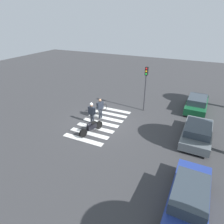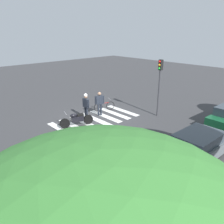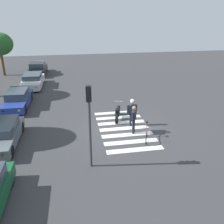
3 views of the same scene
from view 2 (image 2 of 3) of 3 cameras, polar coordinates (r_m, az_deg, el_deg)
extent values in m
plane|color=#38383A|center=(15.98, -4.15, -1.84)|extent=(60.00, 60.00, 0.00)
cylinder|color=black|center=(14.71, -11.82, -2.86)|extent=(0.66, 0.32, 0.64)
cylinder|color=black|center=(15.13, -6.02, -1.88)|extent=(0.66, 0.32, 0.64)
cube|color=black|center=(14.85, -8.73, -1.69)|extent=(0.85, 0.50, 0.36)
ellipsoid|color=black|center=(14.69, -9.64, -0.86)|extent=(0.53, 0.37, 0.24)
cube|color=black|center=(14.82, -8.05, -0.71)|extent=(0.49, 0.36, 0.12)
cylinder|color=#A5A5AD|center=(14.48, -11.71, -0.25)|extent=(0.21, 0.60, 0.04)
torus|color=black|center=(17.72, -0.41, 1.60)|extent=(0.65, 0.26, 0.68)
torus|color=black|center=(17.37, -3.50, 1.18)|extent=(0.65, 0.26, 0.68)
cylinder|color=maroon|center=(17.45, -1.95, 2.26)|extent=(0.76, 0.30, 0.04)
cylinder|color=maroon|center=(17.29, -2.90, 2.68)|extent=(0.04, 0.04, 0.34)
cube|color=black|center=(17.24, -2.91, 3.25)|extent=(0.22, 0.16, 0.06)
cylinder|color=#99999E|center=(17.50, -0.72, 3.42)|extent=(0.18, 0.44, 0.03)
cylinder|color=#1E232D|center=(16.57, -2.82, 0.61)|extent=(0.14, 0.14, 0.88)
cylinder|color=#1E232D|center=(16.54, -3.43, 0.56)|extent=(0.14, 0.14, 0.88)
cube|color=#1E232D|center=(16.32, -3.17, 3.06)|extent=(0.54, 0.42, 0.62)
sphere|color=#8C664C|center=(16.19, -3.21, 4.65)|extent=(0.24, 0.24, 0.24)
cylinder|color=#1E232D|center=(16.38, -2.13, 3.14)|extent=(0.09, 0.09, 0.59)
cylinder|color=#1E232D|center=(16.26, -4.23, 2.98)|extent=(0.09, 0.09, 0.59)
cylinder|color=#1E232D|center=(16.12, -6.71, -0.11)|extent=(0.14, 0.14, 0.85)
cylinder|color=#1E232D|center=(15.99, -6.31, -0.27)|extent=(0.14, 0.14, 0.85)
cube|color=#1E232D|center=(15.82, -6.61, 2.28)|extent=(0.22, 0.50, 0.60)
sphere|color=#8C664C|center=(15.69, -6.68, 3.87)|extent=(0.23, 0.23, 0.23)
cylinder|color=#1E232D|center=(16.04, -7.28, 2.50)|extent=(0.09, 0.09, 0.57)
cylinder|color=#1E232D|center=(15.60, -5.92, 2.05)|extent=(0.09, 0.09, 0.57)
sphere|color=white|center=(15.66, -6.69, 4.24)|extent=(0.24, 0.24, 0.24)
cube|color=silver|center=(17.67, 2.67, 0.38)|extent=(0.45, 3.19, 0.01)
cube|color=silver|center=(17.08, 0.55, -0.31)|extent=(0.45, 3.19, 0.01)
cube|color=silver|center=(16.51, -1.72, -1.04)|extent=(0.45, 3.19, 0.01)
cube|color=silver|center=(15.98, -4.15, -1.83)|extent=(0.45, 3.19, 0.01)
cube|color=silver|center=(15.47, -6.74, -2.67)|extent=(0.45, 3.19, 0.01)
cube|color=silver|center=(15.01, -9.51, -3.55)|extent=(0.45, 3.19, 0.01)
cube|color=silver|center=(14.59, -12.44, -4.48)|extent=(0.45, 3.19, 0.01)
cylinder|color=black|center=(15.95, 23.61, -2.44)|extent=(0.61, 0.24, 0.60)
cylinder|color=black|center=(13.76, 21.03, -5.47)|extent=(0.66, 0.24, 0.65)
cylinder|color=black|center=(11.48, 13.92, -9.87)|extent=(0.66, 0.24, 0.65)
cylinder|color=black|center=(10.80, 21.18, -12.79)|extent=(0.66, 0.24, 0.65)
cube|color=slate|center=(12.19, 21.17, -8.12)|extent=(4.34, 1.99, 0.57)
cube|color=#333D47|center=(11.78, 21.00, -6.17)|extent=(2.36, 1.71, 0.50)
cube|color=#F2EDCC|center=(14.12, 23.20, -4.12)|extent=(0.09, 0.20, 0.12)
cylinder|color=black|center=(9.32, 4.42, -16.80)|extent=(0.72, 0.24, 0.72)
cylinder|color=black|center=(8.61, 11.71, -20.83)|extent=(0.72, 0.24, 0.72)
cylinder|color=black|center=(7.93, -13.15, -25.27)|extent=(0.72, 0.24, 0.72)
cube|color=navy|center=(8.02, 0.00, -22.81)|extent=(4.58, 1.79, 0.57)
cube|color=#333D47|center=(7.53, -1.38, -20.44)|extent=(2.49, 1.53, 0.56)
cube|color=#F2EDCC|center=(9.51, 8.29, -14.55)|extent=(0.09, 0.20, 0.12)
cube|color=#F2EDCC|center=(9.01, 13.61, -17.19)|extent=(0.09, 0.20, 0.12)
cylinder|color=#38383D|center=(16.44, 11.70, 4.57)|extent=(0.12, 0.12, 3.35)
cube|color=black|center=(16.03, 12.21, 11.56)|extent=(0.27, 0.27, 0.70)
sphere|color=red|center=(15.91, 11.95, 12.35)|extent=(0.16, 0.16, 0.16)
sphere|color=orange|center=(15.94, 11.89, 11.53)|extent=(0.16, 0.16, 0.16)
sphere|color=green|center=(15.97, 11.83, 10.72)|extent=(0.16, 0.16, 0.16)
camera|label=1|loc=(6.03, -82.68, 22.62)|focal=31.22mm
camera|label=3|loc=(24.67, 29.38, 20.14)|focal=39.75mm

